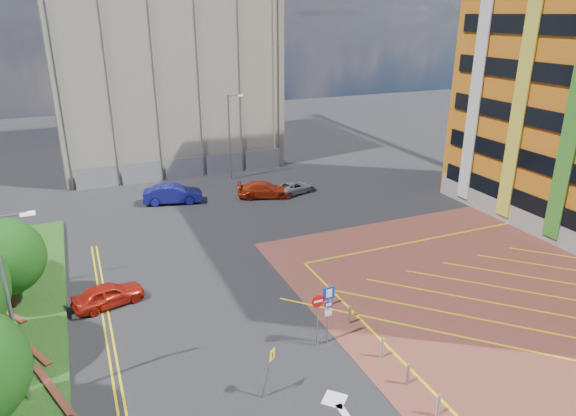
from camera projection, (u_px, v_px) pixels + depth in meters
ground at (327, 357)px, 23.72m from camera, size 140.00×140.00×0.00m
forecourt at (549, 296)px, 28.84m from camera, size 26.00×26.00×0.02m
retaining_wall at (49, 395)px, 21.05m from camera, size 6.06×20.33×0.40m
tree_c at (5, 257)px, 26.24m from camera, size 4.00×4.00×4.90m
lamp_left_near at (11, 304)px, 19.24m from camera, size 1.53×0.16×8.00m
lamp_back at (230, 134)px, 47.74m from camera, size 1.53×0.16×8.00m
sign_cluster at (324, 309)px, 23.98m from camera, size 1.17×0.12×3.20m
warning_sign at (269, 367)px, 20.83m from camera, size 0.68×0.40×2.25m
bollard_row at (390, 357)px, 22.96m from camera, size 0.14×11.14×0.90m
construction_building at (157, 53)px, 54.21m from camera, size 21.20×19.20×22.00m
construction_fence at (195, 167)px, 49.53m from camera, size 21.60×0.06×2.00m
car_red_left at (108, 295)px, 27.74m from camera, size 4.02×2.38×1.28m
car_blue_back at (173, 194)px, 42.76m from camera, size 5.05×2.74×1.58m
car_red_back at (264, 190)px, 44.15m from camera, size 4.99×3.20×1.35m
car_silver_back at (295, 187)px, 45.22m from camera, size 4.20×2.82×1.07m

